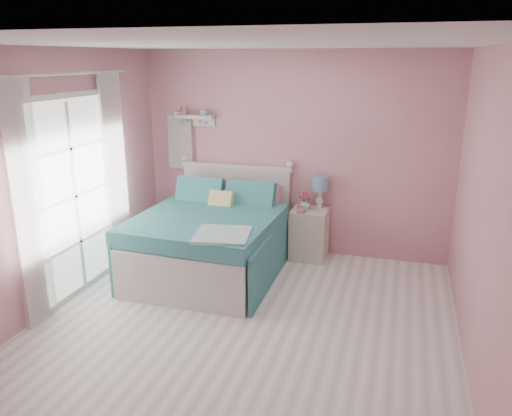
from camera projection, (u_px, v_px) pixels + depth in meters
The scene contains 13 objects.
floor at pixel (239, 333), 4.71m from camera, with size 4.50×4.50×0.00m, color silver.
room_shell at pixel (237, 169), 4.25m from camera, with size 4.50×4.50×4.50m.
bed at pixel (212, 241), 5.96m from camera, with size 1.61×1.99×1.14m.
nightstand at pixel (309, 234), 6.38m from camera, with size 0.45×0.45×0.65m.
table_lamp at pixel (320, 186), 6.28m from camera, with size 0.21×0.21×0.42m.
vase at pixel (305, 204), 6.30m from camera, with size 0.13×0.13×0.14m, color silver.
teacup at pixel (301, 210), 6.17m from camera, with size 0.09×0.09×0.07m, color pink.
roses at pixel (305, 195), 6.27m from camera, with size 0.14×0.11×0.12m.
wall_shelf at pixel (196, 118), 6.58m from camera, with size 0.50×0.15×0.25m.
hanging_dress at pixel (180, 142), 6.73m from camera, with size 0.34×0.03×0.72m, color white.
french_door at pixel (74, 197), 5.31m from camera, with size 0.04×1.32×2.16m.
curtain_near at pixel (28, 207), 4.58m from camera, with size 0.04×0.40×2.32m, color white.
curtain_far at pixel (116, 172), 5.95m from camera, with size 0.04×0.40×2.32m, color white.
Camera 1 is at (1.35, -3.95, 2.50)m, focal length 35.00 mm.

